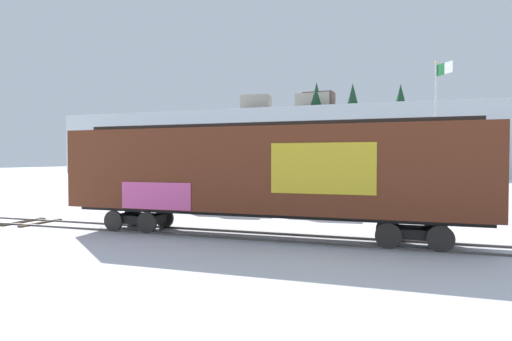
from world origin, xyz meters
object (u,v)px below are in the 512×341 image
parked_car_green (225,198)px  parked_car_white (311,199)px  freight_car (262,171)px  flagpole (438,119)px

parked_car_green → parked_car_white: 5.11m
parked_car_white → parked_car_green: bearing=-173.9°
freight_car → parked_car_white: (0.69, 7.11, -1.78)m
freight_car → parked_car_green: size_ratio=3.98×
freight_car → parked_car_green: (-4.39, 6.58, -1.85)m
freight_car → flagpole: flagpole is taller
parked_car_white → flagpole: bearing=30.3°
freight_car → flagpole: size_ratio=1.85×
freight_car → parked_car_white: bearing=84.5°
parked_car_green → freight_car: bearing=-56.3°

